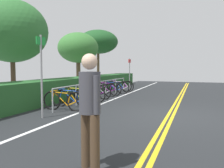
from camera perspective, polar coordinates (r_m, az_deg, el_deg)
The scene contains 22 objects.
ground_plane at distance 7.72m, azimuth 14.40°, elevation -7.71°, with size 35.72×10.74×0.05m, color #232628.
centre_line_yellow_inner at distance 7.71m, azimuth 15.00°, elevation -7.54°, with size 32.15×0.10×0.00m, color gold.
centre_line_yellow_outer at distance 7.72m, azimuth 13.81°, elevation -7.49°, with size 32.15×0.10×0.00m, color gold.
bike_lane_stripe_white at distance 8.53m, azimuth -6.11°, elevation -6.29°, with size 32.15×0.12×0.00m, color white.
bike_rack at distance 11.62m, azimuth -3.06°, elevation -0.32°, with size 8.24×0.05×0.84m.
bicycle_0 at distance 8.41m, azimuth -11.90°, elevation -4.13°, with size 0.46×1.70×0.74m.
bicycle_1 at distance 9.08m, azimuth -9.93°, elevation -3.49°, with size 0.46×1.78×0.74m.
bicycle_2 at distance 9.91m, azimuth -8.32°, elevation -2.80°, with size 0.48×1.79×0.75m.
bicycle_3 at distance 10.57m, azimuth -5.73°, elevation -2.42°, with size 0.50×1.77×0.72m.
bicycle_4 at distance 11.37m, azimuth -4.16°, elevation -1.79°, with size 0.54×1.82×0.78m.
bicycle_5 at distance 12.03m, azimuth -2.67°, elevation -1.53°, with size 0.63×1.66×0.75m.
bicycle_6 at distance 12.79m, azimuth -1.27°, elevation -1.13°, with size 0.46×1.81×0.78m.
bicycle_7 at distance 13.47m, azimuth 0.58°, elevation -0.89°, with size 0.65×1.71×0.77m.
bicycle_8 at distance 14.21m, azimuth 1.96°, elevation -0.63°, with size 0.66×1.65×0.76m.
bicycle_9 at distance 14.99m, azimuth 1.81°, elevation -0.45°, with size 0.46×1.75×0.72m.
pedestrian at distance 3.41m, azimuth -5.55°, elevation -4.88°, with size 0.32×0.42×1.75m.
sign_post_near at distance 7.24m, azimuth -17.18°, elevation 3.60°, with size 0.36×0.08×2.52m.
sign_post_far at distance 16.21m, azimuth 4.39°, elevation 3.34°, with size 0.36×0.08×2.18m.
hedge_backdrop at distance 13.68m, azimuth -6.95°, elevation -0.26°, with size 17.19×1.35×0.99m, color #235626.
tree_mid at distance 11.85m, azimuth -23.68°, elevation 11.92°, with size 3.29×3.29×4.67m.
tree_far_right at distance 15.95m, azimuth -8.43°, elevation 8.86°, with size 2.76×2.76×3.91m.
tree_extra at distance 20.28m, azimuth -3.48°, elevation 10.39°, with size 3.46×3.46×4.78m.
Camera 1 is at (-7.53, -0.73, 1.55)m, focal length 36.72 mm.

